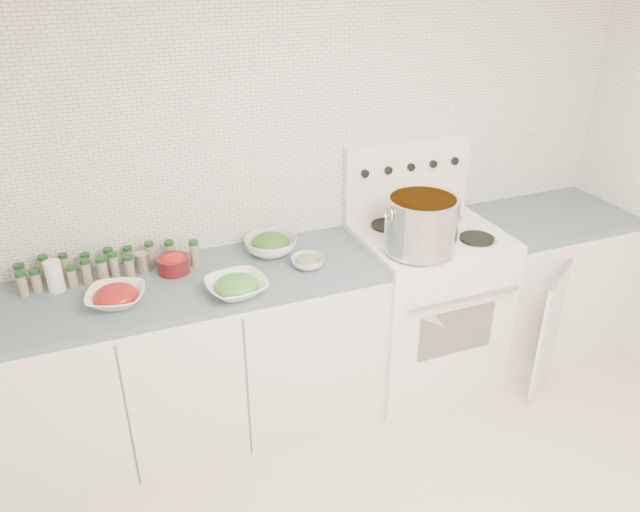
% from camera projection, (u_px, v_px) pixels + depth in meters
% --- Properties ---
extents(room_walls, '(3.54, 3.04, 2.52)m').
position_uv_depth(room_walls, '(509.00, 225.00, 1.93)').
color(room_walls, white).
rests_on(room_walls, ground).
extents(counter_left, '(1.85, 0.62, 0.90)m').
position_uv_depth(counter_left, '(197.00, 359.00, 3.15)').
color(counter_left, white).
rests_on(counter_left, ground).
extents(stove, '(0.76, 0.70, 1.36)m').
position_uv_depth(stove, '(424.00, 301.00, 3.55)').
color(stove, white).
rests_on(stove, ground).
extents(counter_right, '(0.89, 0.86, 0.90)m').
position_uv_depth(counter_right, '(540.00, 282.00, 3.84)').
color(counter_right, white).
rests_on(counter_right, ground).
extents(stock_pot, '(0.38, 0.36, 0.28)m').
position_uv_depth(stock_pot, '(421.00, 222.00, 3.07)').
color(stock_pot, silver).
rests_on(stock_pot, stove).
extents(bowl_tomato, '(0.31, 0.31, 0.09)m').
position_uv_depth(bowl_tomato, '(116.00, 296.00, 2.75)').
color(bowl_tomato, white).
rests_on(bowl_tomato, counter_left).
extents(bowl_snowpea, '(0.30, 0.30, 0.09)m').
position_uv_depth(bowl_snowpea, '(237.00, 286.00, 2.83)').
color(bowl_snowpea, white).
rests_on(bowl_snowpea, counter_left).
extents(bowl_broccoli, '(0.30, 0.30, 0.11)m').
position_uv_depth(bowl_broccoli, '(271.00, 244.00, 3.18)').
color(bowl_broccoli, white).
rests_on(bowl_broccoli, counter_left).
extents(bowl_zucchini, '(0.22, 0.22, 0.07)m').
position_uv_depth(bowl_zucchini, '(308.00, 261.00, 3.06)').
color(bowl_zucchini, white).
rests_on(bowl_zucchini, counter_left).
extents(bowl_pepper, '(0.16, 0.16, 0.10)m').
position_uv_depth(bowl_pepper, '(173.00, 263.00, 3.01)').
color(bowl_pepper, '#510E15').
rests_on(bowl_pepper, counter_left).
extents(salt_canister, '(0.09, 0.09, 0.15)m').
position_uv_depth(salt_canister, '(55.00, 276.00, 2.83)').
color(salt_canister, white).
rests_on(salt_canister, counter_left).
extents(tin_can, '(0.09, 0.09, 0.10)m').
position_uv_depth(tin_can, '(143.00, 262.00, 3.01)').
color(tin_can, '#A3998A').
rests_on(tin_can, counter_left).
extents(spice_cluster, '(0.84, 0.16, 0.14)m').
position_uv_depth(spice_cluster, '(98.00, 266.00, 2.95)').
color(spice_cluster, gray).
rests_on(spice_cluster, counter_left).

